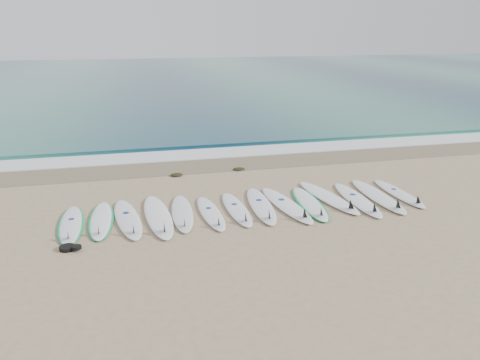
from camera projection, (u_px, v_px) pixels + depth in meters
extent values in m
plane|color=tan|center=(248.00, 208.00, 11.91)|extent=(120.00, 120.00, 0.00)
cube|color=#215E5E|center=(158.00, 78.00, 41.93)|extent=(120.00, 55.00, 0.03)
cube|color=#72634C|center=(217.00, 164.00, 15.70)|extent=(120.00, 1.80, 0.01)
cube|color=silver|center=(210.00, 154.00, 16.99)|extent=(120.00, 1.40, 0.04)
cube|color=#215E5E|center=(203.00, 143.00, 18.36)|extent=(120.00, 1.00, 0.10)
ellipsoid|color=white|center=(71.00, 224.00, 10.86)|extent=(0.59, 2.40, 0.08)
ellipsoid|color=#00B253|center=(71.00, 225.00, 10.86)|extent=(0.68, 2.42, 0.05)
cone|color=black|center=(68.00, 234.00, 10.02)|extent=(0.21, 0.26, 0.25)
cylinder|color=navy|center=(71.00, 219.00, 11.05)|extent=(0.14, 0.14, 0.01)
ellipsoid|color=white|center=(101.00, 220.00, 11.12)|extent=(0.53, 2.40, 0.08)
ellipsoid|color=#00B253|center=(101.00, 220.00, 11.12)|extent=(0.61, 2.42, 0.06)
cone|color=black|center=(98.00, 229.00, 10.26)|extent=(0.21, 0.26, 0.26)
ellipsoid|color=white|center=(128.00, 218.00, 11.19)|extent=(0.88, 2.69, 0.09)
cone|color=black|center=(133.00, 228.00, 10.28)|extent=(0.26, 0.31, 0.28)
cylinder|color=navy|center=(126.00, 213.00, 11.40)|extent=(0.17, 0.17, 0.01)
ellipsoid|color=white|center=(158.00, 216.00, 11.33)|extent=(0.79, 2.92, 0.09)
cone|color=black|center=(164.00, 226.00, 10.32)|extent=(0.26, 0.32, 0.31)
ellipsoid|color=white|center=(182.00, 212.00, 11.54)|extent=(0.66, 2.52, 0.08)
cone|color=black|center=(184.00, 221.00, 10.65)|extent=(0.23, 0.28, 0.27)
ellipsoid|color=white|center=(211.00, 213.00, 11.53)|extent=(0.59, 2.36, 0.08)
cone|color=black|center=(219.00, 221.00, 10.71)|extent=(0.21, 0.26, 0.25)
cylinder|color=navy|center=(208.00, 208.00, 11.73)|extent=(0.14, 0.14, 0.01)
ellipsoid|color=white|center=(236.00, 209.00, 11.78)|extent=(0.55, 2.42, 0.08)
cone|color=black|center=(246.00, 217.00, 10.93)|extent=(0.21, 0.26, 0.26)
cylinder|color=navy|center=(234.00, 204.00, 11.98)|extent=(0.14, 0.14, 0.01)
ellipsoid|color=white|center=(261.00, 205.00, 12.01)|extent=(0.75, 2.70, 0.09)
cone|color=black|center=(269.00, 214.00, 11.05)|extent=(0.25, 0.30, 0.28)
cylinder|color=navy|center=(259.00, 200.00, 12.24)|extent=(0.17, 0.17, 0.01)
ellipsoid|color=white|center=(286.00, 205.00, 12.04)|extent=(0.91, 2.80, 0.09)
cone|color=black|center=(305.00, 213.00, 11.10)|extent=(0.27, 0.32, 0.29)
cylinder|color=navy|center=(281.00, 200.00, 12.27)|extent=(0.18, 0.18, 0.01)
ellipsoid|color=white|center=(309.00, 203.00, 12.15)|extent=(0.71, 2.55, 0.08)
ellipsoid|color=#00B253|center=(309.00, 203.00, 12.15)|extent=(0.79, 2.58, 0.06)
cone|color=black|center=(321.00, 211.00, 11.24)|extent=(0.23, 0.28, 0.27)
ellipsoid|color=white|center=(328.00, 197.00, 12.57)|extent=(1.03, 2.85, 0.09)
cone|color=black|center=(351.00, 204.00, 11.63)|extent=(0.28, 0.33, 0.30)
ellipsoid|color=white|center=(357.00, 199.00, 12.42)|extent=(0.66, 2.72, 0.09)
cone|color=black|center=(374.00, 207.00, 11.45)|extent=(0.24, 0.30, 0.29)
cylinder|color=navy|center=(353.00, 194.00, 12.64)|extent=(0.16, 0.16, 0.01)
ellipsoid|color=white|center=(377.00, 196.00, 12.67)|extent=(0.62, 2.81, 0.09)
cone|color=black|center=(398.00, 203.00, 11.67)|extent=(0.24, 0.30, 0.30)
ellipsoid|color=white|center=(398.00, 193.00, 12.88)|extent=(0.54, 2.42, 0.08)
cone|color=black|center=(418.00, 199.00, 12.03)|extent=(0.21, 0.26, 0.26)
cylinder|color=navy|center=(394.00, 189.00, 13.09)|extent=(0.14, 0.14, 0.01)
ellipsoid|color=black|center=(177.00, 175.00, 14.50)|extent=(0.39, 0.30, 0.08)
ellipsoid|color=black|center=(239.00, 169.00, 15.09)|extent=(0.39, 0.30, 0.08)
cylinder|color=black|center=(67.00, 248.00, 9.71)|extent=(0.32, 0.32, 0.08)
cylinder|color=black|center=(77.00, 247.00, 9.64)|extent=(0.20, 0.20, 0.06)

